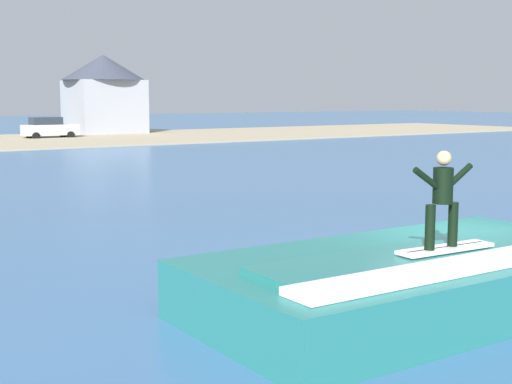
{
  "coord_description": "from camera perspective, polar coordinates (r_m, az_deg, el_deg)",
  "views": [
    {
      "loc": [
        -10.86,
        -9.57,
        3.56
      ],
      "look_at": [
        -1.99,
        3.8,
        1.46
      ],
      "focal_mm": 51.02,
      "sensor_mm": 36.0,
      "label": 1
    }
  ],
  "objects": [
    {
      "name": "ground_plane",
      "position": [
        14.91,
        14.68,
        -6.59
      ],
      "size": [
        260.0,
        260.0,
        0.0
      ],
      "primitive_type": "plane",
      "color": "#3A6596"
    },
    {
      "name": "wave_crest",
      "position": [
        12.62,
        12.58,
        -6.69
      ],
      "size": [
        7.75,
        3.84,
        1.09
      ],
      "color": "#23716C",
      "rests_on": "ground_plane"
    },
    {
      "name": "surfboard",
      "position": [
        12.21,
        14.64,
        -4.3
      ],
      "size": [
        1.85,
        0.49,
        0.06
      ],
      "color": "white",
      "rests_on": "wave_crest"
    },
    {
      "name": "surfer",
      "position": [
        11.94,
        14.43,
        -0.15
      ],
      "size": [
        1.31,
        0.32,
        1.57
      ],
      "color": "black",
      "rests_on": "surfboard"
    },
    {
      "name": "car_far_shore",
      "position": [
        64.32,
        -15.92,
        4.87
      ],
      "size": [
        4.55,
        2.06,
        1.86
      ],
      "color": "silver",
      "rests_on": "ground_plane"
    },
    {
      "name": "house_gabled_white",
      "position": [
        71.7,
        -11.85,
        7.79
      ],
      "size": [
        7.98,
        7.98,
        7.52
      ],
      "color": "#9EA3AD",
      "rests_on": "ground_plane"
    }
  ]
}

